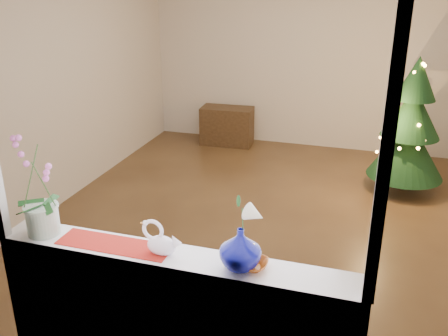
{
  "coord_description": "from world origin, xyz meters",
  "views": [
    {
      "loc": [
        1.02,
        -4.64,
        2.44
      ],
      "look_at": [
        -0.0,
        -1.4,
        1.09
      ],
      "focal_mm": 40.0,
      "sensor_mm": 36.0,
      "label": 1
    }
  ],
  "objects_px": {
    "orchid_pot": "(38,187)",
    "side_table": "(227,126)",
    "swan": "(161,238)",
    "blue_vase": "(240,246)",
    "paperweight": "(228,261)",
    "xmas_tree": "(410,126)",
    "amber_dish": "(252,265)"
  },
  "relations": [
    {
      "from": "swan",
      "to": "side_table",
      "type": "distance_m",
      "value": 4.72
    },
    {
      "from": "xmas_tree",
      "to": "swan",
      "type": "bearing_deg",
      "value": -112.49
    },
    {
      "from": "orchid_pot",
      "to": "amber_dish",
      "type": "distance_m",
      "value": 1.36
    },
    {
      "from": "paperweight",
      "to": "blue_vase",
      "type": "bearing_deg",
      "value": 6.01
    },
    {
      "from": "amber_dish",
      "to": "side_table",
      "type": "xyz_separation_m",
      "value": [
        -1.54,
        4.54,
        -0.66
      ]
    },
    {
      "from": "paperweight",
      "to": "xmas_tree",
      "type": "relative_size",
      "value": 0.05
    },
    {
      "from": "amber_dish",
      "to": "xmas_tree",
      "type": "bearing_deg",
      "value": 75.05
    },
    {
      "from": "swan",
      "to": "orchid_pot",
      "type": "bearing_deg",
      "value": 160.56
    },
    {
      "from": "swan",
      "to": "amber_dish",
      "type": "bearing_deg",
      "value": -17.69
    },
    {
      "from": "xmas_tree",
      "to": "side_table",
      "type": "bearing_deg",
      "value": 158.54
    },
    {
      "from": "orchid_pot",
      "to": "amber_dish",
      "type": "relative_size",
      "value": 4.1
    },
    {
      "from": "paperweight",
      "to": "xmas_tree",
      "type": "height_order",
      "value": "xmas_tree"
    },
    {
      "from": "amber_dish",
      "to": "xmas_tree",
      "type": "xyz_separation_m",
      "value": [
        0.95,
        3.56,
        -0.15
      ]
    },
    {
      "from": "side_table",
      "to": "orchid_pot",
      "type": "bearing_deg",
      "value": -90.15
    },
    {
      "from": "swan",
      "to": "blue_vase",
      "type": "bearing_deg",
      "value": -19.74
    },
    {
      "from": "amber_dish",
      "to": "side_table",
      "type": "distance_m",
      "value": 4.84
    },
    {
      "from": "orchid_pot",
      "to": "side_table",
      "type": "xyz_separation_m",
      "value": [
        -0.21,
        4.55,
        -0.95
      ]
    },
    {
      "from": "swan",
      "to": "blue_vase",
      "type": "height_order",
      "value": "blue_vase"
    },
    {
      "from": "swan",
      "to": "blue_vase",
      "type": "relative_size",
      "value": 0.85
    },
    {
      "from": "orchid_pot",
      "to": "blue_vase",
      "type": "distance_m",
      "value": 1.28
    },
    {
      "from": "paperweight",
      "to": "xmas_tree",
      "type": "distance_m",
      "value": 3.75
    },
    {
      "from": "orchid_pot",
      "to": "xmas_tree",
      "type": "bearing_deg",
      "value": 57.48
    },
    {
      "from": "paperweight",
      "to": "side_table",
      "type": "bearing_deg",
      "value": 107.2
    },
    {
      "from": "orchid_pot",
      "to": "blue_vase",
      "type": "relative_size",
      "value": 2.26
    },
    {
      "from": "blue_vase",
      "to": "amber_dish",
      "type": "relative_size",
      "value": 1.81
    },
    {
      "from": "blue_vase",
      "to": "swan",
      "type": "bearing_deg",
      "value": 179.36
    },
    {
      "from": "amber_dish",
      "to": "paperweight",
      "type": "bearing_deg",
      "value": -168.64
    },
    {
      "from": "amber_dish",
      "to": "xmas_tree",
      "type": "height_order",
      "value": "xmas_tree"
    },
    {
      "from": "orchid_pot",
      "to": "swan",
      "type": "relative_size",
      "value": 2.65
    },
    {
      "from": "swan",
      "to": "blue_vase",
      "type": "distance_m",
      "value": 0.47
    },
    {
      "from": "blue_vase",
      "to": "paperweight",
      "type": "xyz_separation_m",
      "value": [
        -0.06,
        -0.01,
        -0.1
      ]
    },
    {
      "from": "swan",
      "to": "paperweight",
      "type": "distance_m",
      "value": 0.41
    }
  ]
}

